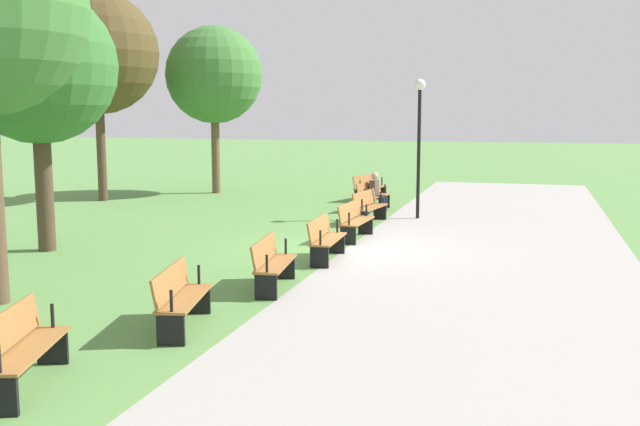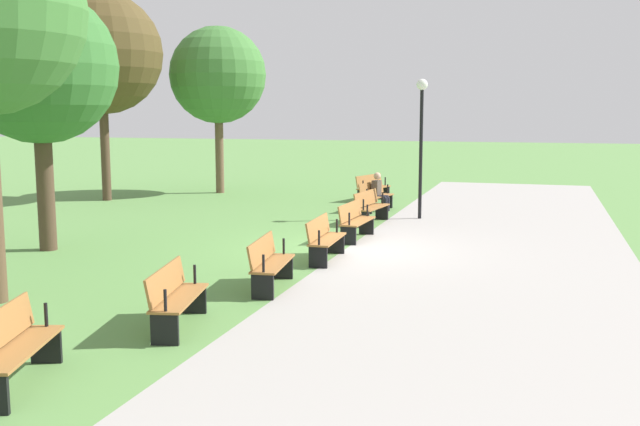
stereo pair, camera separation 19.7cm
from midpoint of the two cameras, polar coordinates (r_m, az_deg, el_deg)
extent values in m
plane|color=#5B8C47|center=(16.31, 2.33, -2.87)|extent=(120.00, 120.00, 0.00)
cube|color=#A39E99|center=(15.83, 13.26, -3.40)|extent=(32.88, 6.17, 0.01)
cube|color=#996633|center=(25.22, 4.50, 2.01)|extent=(1.72, 0.91, 0.04)
cube|color=#996633|center=(25.30, 4.11, 2.58)|extent=(1.62, 0.59, 0.40)
cube|color=black|center=(25.92, 5.34, 1.64)|extent=(0.17, 0.37, 0.43)
cylinder|color=black|center=(25.87, 5.39, 2.51)|extent=(0.06, 0.06, 0.30)
cube|color=black|center=(24.59, 3.60, 1.31)|extent=(0.17, 0.37, 0.43)
cylinder|color=black|center=(24.53, 3.64, 2.23)|extent=(0.06, 0.06, 0.30)
cube|color=#996633|center=(22.63, 4.76, 1.32)|extent=(1.72, 0.79, 0.04)
cube|color=#996633|center=(22.69, 4.31, 1.95)|extent=(1.65, 0.46, 0.40)
cube|color=black|center=(23.36, 5.54, 0.94)|extent=(0.14, 0.38, 0.43)
cylinder|color=black|center=(23.31, 5.60, 1.90)|extent=(0.05, 0.05, 0.30)
cube|color=black|center=(21.97, 3.92, 0.51)|extent=(0.14, 0.38, 0.43)
cylinder|color=black|center=(21.91, 3.98, 1.53)|extent=(0.05, 0.05, 0.30)
cube|color=#996633|center=(20.05, 4.46, 0.45)|extent=(1.71, 0.65, 0.04)
cube|color=#996633|center=(20.08, 3.93, 1.17)|extent=(1.66, 0.32, 0.40)
cube|color=black|center=(20.80, 5.18, 0.07)|extent=(0.11, 0.38, 0.43)
cylinder|color=black|center=(20.74, 5.24, 1.15)|extent=(0.05, 0.05, 0.30)
cube|color=black|center=(19.36, 3.67, -0.50)|extent=(0.11, 0.38, 0.43)
cylinder|color=black|center=(19.30, 3.74, 0.65)|extent=(0.05, 0.05, 0.30)
cube|color=#996633|center=(17.49, 3.33, -0.65)|extent=(1.68, 0.51, 0.04)
cube|color=#996633|center=(17.51, 2.70, 0.17)|extent=(1.67, 0.18, 0.40)
cube|color=black|center=(18.26, 3.99, -1.03)|extent=(0.08, 0.38, 0.43)
cylinder|color=black|center=(18.19, 4.07, 0.20)|extent=(0.05, 0.05, 0.30)
cube|color=black|center=(16.79, 2.59, -1.81)|extent=(0.08, 0.38, 0.43)
cylinder|color=black|center=(16.73, 2.66, -0.48)|extent=(0.05, 0.05, 0.30)
cube|color=#996633|center=(15.00, 0.97, -2.08)|extent=(1.68, 0.51, 0.04)
cube|color=#996633|center=(15.00, 0.23, -1.14)|extent=(1.67, 0.18, 0.40)
cube|color=black|center=(15.78, 1.62, -2.44)|extent=(0.08, 0.38, 0.43)
cylinder|color=black|center=(15.71, 1.70, -1.03)|extent=(0.05, 0.05, 0.30)
cube|color=black|center=(14.31, 0.24, -3.53)|extent=(0.08, 0.38, 0.43)
cylinder|color=black|center=(14.23, 0.32, -1.97)|extent=(0.05, 0.05, 0.30)
cube|color=#996633|center=(12.64, -3.27, -4.01)|extent=(1.71, 0.65, 0.04)
cube|color=#996633|center=(12.64, -4.17, -2.90)|extent=(1.66, 0.32, 0.40)
cube|color=black|center=(13.43, -2.53, -4.30)|extent=(0.11, 0.38, 0.43)
cylinder|color=black|center=(13.34, -2.46, -2.65)|extent=(0.05, 0.05, 0.30)
cube|color=black|center=(11.96, -4.09, -5.85)|extent=(0.11, 0.38, 0.43)
cylinder|color=black|center=(11.87, -4.01, -4.01)|extent=(0.05, 0.05, 0.30)
cube|color=#996633|center=(10.53, -10.46, -6.59)|extent=(1.72, 0.79, 0.04)
cube|color=#996633|center=(10.52, -11.55, -5.27)|extent=(1.65, 0.46, 0.40)
cube|color=black|center=(11.31, -9.41, -6.76)|extent=(0.14, 0.38, 0.43)
cylinder|color=black|center=(11.21, -9.36, -4.81)|extent=(0.05, 0.05, 0.30)
cube|color=black|center=(9.87, -11.59, -9.01)|extent=(0.14, 0.38, 0.43)
cylinder|color=black|center=(9.76, -11.55, -6.79)|extent=(0.05, 0.05, 0.30)
cube|color=#996633|center=(8.85, -22.04, -9.86)|extent=(1.72, 0.91, 0.04)
cube|color=#996633|center=(8.86, -23.33, -8.29)|extent=(1.62, 0.59, 0.40)
cube|color=black|center=(9.61, -20.25, -9.83)|extent=(0.17, 0.37, 0.43)
cylinder|color=black|center=(9.49, -20.25, -7.56)|extent=(0.06, 0.06, 0.30)
cube|color=#4C4238|center=(22.62, 4.73, 1.95)|extent=(0.36, 0.26, 0.50)
sphere|color=tan|center=(22.57, 4.79, 2.94)|extent=(0.22, 0.22, 0.22)
cylinder|color=#23232D|center=(22.66, 5.23, 1.27)|extent=(0.20, 0.38, 0.13)
cylinder|color=#23232D|center=(22.61, 5.64, 0.70)|extent=(0.13, 0.13, 0.43)
cylinder|color=#23232D|center=(22.49, 5.05, 1.22)|extent=(0.20, 0.38, 0.13)
cylinder|color=#23232D|center=(22.45, 5.46, 0.65)|extent=(0.13, 0.13, 0.43)
cylinder|color=brown|center=(27.72, -7.74, 4.95)|extent=(0.31, 0.31, 3.26)
sphere|color=#3D7533|center=(27.71, -7.85, 10.74)|extent=(3.61, 3.61, 3.61)
cylinder|color=#4C3828|center=(17.09, -20.56, 2.14)|extent=(0.38, 0.38, 2.96)
sphere|color=#336B2D|center=(17.04, -20.99, 10.79)|extent=(3.38, 3.38, 3.38)
cylinder|color=#4C3828|center=(26.16, -16.40, 5.00)|extent=(0.31, 0.31, 3.70)
sphere|color=#4C3D1E|center=(26.20, -16.68, 12.00)|extent=(4.14, 4.14, 4.14)
cylinder|color=black|center=(20.97, 8.23, 4.57)|extent=(0.10, 0.10, 3.69)
sphere|color=white|center=(20.95, 8.34, 10.00)|extent=(0.32, 0.32, 0.32)
camera|label=1|loc=(0.10, -89.65, 0.05)|focal=40.54mm
camera|label=2|loc=(0.10, 90.35, -0.05)|focal=40.54mm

